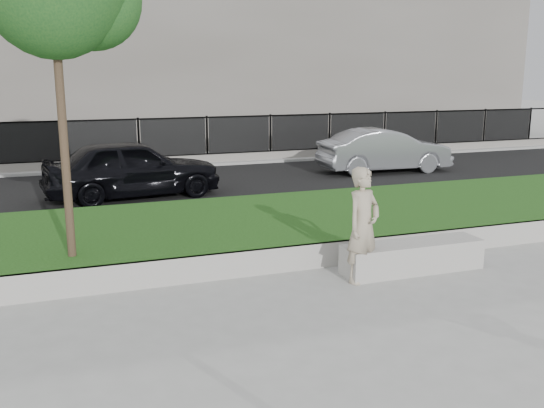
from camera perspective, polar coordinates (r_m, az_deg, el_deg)
name	(u,v)px	position (r m, az deg, el deg)	size (l,w,h in m)	color
ground	(305,295)	(8.50, 3.13, -8.57)	(90.00, 90.00, 0.00)	gray
grass_bank	(241,229)	(11.13, -2.90, -2.39)	(34.00, 4.00, 0.40)	black
grass_kerb	(279,260)	(9.35, 0.64, -5.29)	(34.00, 0.08, 0.40)	gray
street	(181,186)	(16.39, -8.55, 1.65)	(34.00, 7.00, 0.04)	black
far_pavement	(154,162)	(20.75, -11.04, 3.93)	(34.00, 3.00, 0.12)	gray
iron_fence	(158,151)	(19.71, -10.64, 4.92)	(32.00, 0.30, 1.50)	slate
building_facade	(123,24)	(27.55, -13.88, 16.16)	(34.00, 10.00, 10.00)	#5F5953
stone_bench	(412,257)	(9.65, 13.07, -4.85)	(2.26, 0.56, 0.46)	gray
man	(363,225)	(8.88, 8.57, -2.00)	(0.62, 0.41, 1.70)	tan
book	(359,249)	(9.03, 8.24, -4.24)	(0.23, 0.17, 0.03)	beige
car_dark	(132,168)	(14.98, -13.02, 3.30)	(1.68, 4.18, 1.42)	black
car_silver	(385,150)	(18.66, 10.54, 4.99)	(1.38, 3.97, 1.31)	gray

